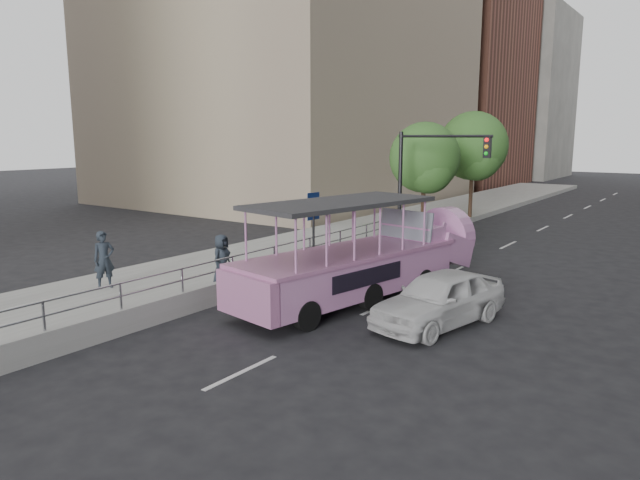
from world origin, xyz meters
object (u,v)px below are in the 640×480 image
Objects in this scene: pedestrian_near at (104,260)px; pedestrian_far at (222,260)px; traffic_signal at (425,171)px; parking_sign at (314,224)px; street_tree_near at (426,160)px; duck_boat at (369,260)px; car at (439,298)px; street_tree_far at (474,149)px.

pedestrian_far is at bearing -31.46° from pedestrian_near.
traffic_signal reaches higher than pedestrian_near.
street_tree_near is at bearing 91.77° from parking_sign.
parking_sign reaches higher than pedestrian_far.
traffic_signal is (2.13, 10.24, 2.38)m from pedestrian_far.
street_tree_near reaches higher than traffic_signal.
street_tree_near is at bearing -13.28° from pedestrian_far.
traffic_signal is (-1.86, 7.81, 2.34)m from duck_boat.
street_tree_near is (-1.60, 3.43, 0.32)m from traffic_signal.
car is at bearing -62.90° from street_tree_near.
car is 10.28m from pedestrian_near.
pedestrian_far is 3.98m from parking_sign.
pedestrian_near reaches higher than pedestrian_far.
street_tree_far is at bearing 100.70° from duck_boat.
car is 19.88m from street_tree_far.
pedestrian_far is (2.68, 2.43, -0.09)m from pedestrian_near.
duck_boat is 3.26m from car.
street_tree_far is at bearing 88.09° from street_tree_near.
pedestrian_far is 13.95m from street_tree_near.
pedestrian_near is 13.75m from traffic_signal.
pedestrian_far is 0.25× the size of street_tree_far.
car is 7.05m from pedestrian_far.
traffic_signal reaches higher than parking_sign.
street_tree_far is at bearing 7.60° from pedestrian_near.
traffic_signal is (4.81, 12.67, 2.30)m from pedestrian_near.
parking_sign is at bearing -89.62° from street_tree_far.
traffic_signal is at bearing -4.41° from pedestrian_near.
pedestrian_near is at bearing -110.78° from traffic_signal.
car is at bearing -23.70° from parking_sign.
car is (2.96, -1.30, -0.43)m from duck_boat.
parking_sign is 10.05m from street_tree_near.
pedestrian_near is 0.35× the size of traffic_signal.
car is at bearing -23.66° from duck_boat.
traffic_signal reaches higher than duck_boat.
duck_boat reaches higher than pedestrian_near.
pedestrian_near is 0.60× the size of parking_sign.
pedestrian_near is 0.32× the size of street_tree_near.
street_tree_far reaches higher than pedestrian_far.
street_tree_near reaches higher than car.
car is 2.39× the size of pedestrian_near.
street_tree_near is (-0.30, 9.85, 1.96)m from parking_sign.
parking_sign is (0.83, 3.82, 0.75)m from pedestrian_far.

